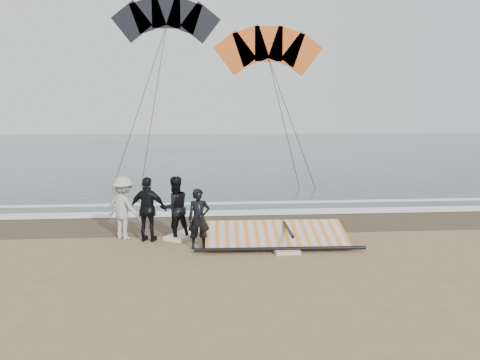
{
  "coord_description": "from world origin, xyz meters",
  "views": [
    {
      "loc": [
        -0.96,
        -9.84,
        3.53
      ],
      "look_at": [
        0.07,
        3.0,
        1.6
      ],
      "focal_mm": 35.0,
      "sensor_mm": 36.0,
      "label": 1
    }
  ],
  "objects_px": {
    "board_cream": "(194,231)",
    "board_white": "(278,241)",
    "man_main": "(199,219)",
    "sail_rig": "(273,236)"
  },
  "relations": [
    {
      "from": "man_main",
      "to": "board_white",
      "type": "distance_m",
      "value": 2.26
    },
    {
      "from": "board_cream",
      "to": "man_main",
      "type": "bearing_deg",
      "value": -51.46
    },
    {
      "from": "man_main",
      "to": "sail_rig",
      "type": "relative_size",
      "value": 0.36
    },
    {
      "from": "board_white",
      "to": "board_cream",
      "type": "bearing_deg",
      "value": 146.41
    },
    {
      "from": "board_white",
      "to": "sail_rig",
      "type": "distance_m",
      "value": 0.21
    },
    {
      "from": "board_cream",
      "to": "board_white",
      "type": "bearing_deg",
      "value": 3.38
    },
    {
      "from": "board_white",
      "to": "board_cream",
      "type": "height_order",
      "value": "board_cream"
    },
    {
      "from": "board_white",
      "to": "man_main",
      "type": "bearing_deg",
      "value": -175.32
    },
    {
      "from": "board_white",
      "to": "board_cream",
      "type": "xyz_separation_m",
      "value": [
        -2.28,
        1.27,
        0.0
      ]
    },
    {
      "from": "man_main",
      "to": "sail_rig",
      "type": "bearing_deg",
      "value": 3.49
    }
  ]
}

